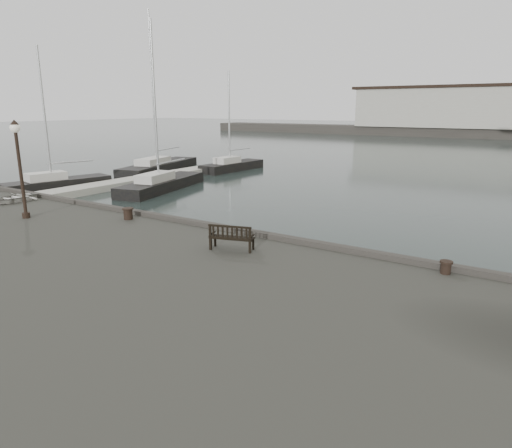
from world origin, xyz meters
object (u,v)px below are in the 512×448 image
at_px(lamp_post, 19,156).
at_px(yacht_d, 232,168).
at_px(yacht_b, 160,168).
at_px(bench, 232,242).
at_px(dinghy, 15,198).
at_px(yacht_a, 58,187).
at_px(bollard_left, 128,214).
at_px(bollard_right, 446,267).
at_px(yacht_c, 163,187).

distance_m(lamp_post, yacht_d, 27.95).
bearing_deg(yacht_b, bench, -56.57).
distance_m(dinghy, yacht_b, 23.19).
height_order(lamp_post, yacht_a, yacht_a).
distance_m(bench, yacht_d, 31.21).
relative_size(lamp_post, yacht_a, 0.37).
height_order(bench, lamp_post, lamp_post).
height_order(bollard_left, bollard_right, bollard_left).
bearing_deg(bench, yacht_b, 121.56).
height_order(bench, bollard_left, bench).
distance_m(dinghy, yacht_c, 13.20).
bearing_deg(lamp_post, yacht_d, 108.09).
bearing_deg(bollard_left, yacht_a, 154.96).
bearing_deg(yacht_a, dinghy, -29.57).
relative_size(yacht_c, yacht_d, 1.25).
height_order(bench, yacht_b, yacht_b).
xyz_separation_m(bench, yacht_a, (-22.96, 8.91, -1.58)).
bearing_deg(yacht_b, yacht_c, -59.73).
bearing_deg(dinghy, yacht_c, 98.33).
relative_size(bench, yacht_d, 0.15).
bearing_deg(yacht_d, bollard_left, -60.28).
bearing_deg(bollard_right, bench, -166.62).
bearing_deg(yacht_d, lamp_post, -69.32).
height_order(dinghy, yacht_a, yacht_a).
relative_size(yacht_b, yacht_d, 1.52).
bearing_deg(bench, bollard_right, -4.23).
xyz_separation_m(dinghy, yacht_d, (-4.94, 24.71, -1.54)).
xyz_separation_m(bench, bollard_left, (-6.06, 1.02, -0.03)).
bearing_deg(yacht_c, lamp_post, -79.15).
bearing_deg(bollard_left, bollard_right, 2.20).
xyz_separation_m(bollard_left, dinghy, (-7.43, -0.59, -0.02)).
relative_size(bollard_left, yacht_b, 0.03).
bearing_deg(bollard_right, yacht_c, 152.46).
distance_m(lamp_post, yacht_c, 16.25).
xyz_separation_m(bollard_left, bollard_right, (12.33, 0.47, -0.05)).
xyz_separation_m(dinghy, yacht_b, (-10.74, 20.50, -1.53)).
xyz_separation_m(bollard_left, yacht_c, (-10.20, 12.23, -1.55)).
bearing_deg(bollard_left, lamp_post, -149.94).
relative_size(bench, yacht_b, 0.10).
distance_m(bollard_left, bollard_right, 12.34).
height_order(bollard_right, yacht_b, yacht_b).
bearing_deg(bollard_left, yacht_c, 129.85).
xyz_separation_m(bench, yacht_d, (-18.42, 25.14, -1.59)).
bearing_deg(bench, bollard_left, 152.85).
relative_size(bollard_left, bollard_right, 1.29).
bearing_deg(yacht_b, dinghy, -78.11).
relative_size(bollard_left, yacht_a, 0.04).
bearing_deg(yacht_a, bench, -8.92).
relative_size(bench, bollard_right, 4.12).
distance_m(bollard_left, lamp_post, 4.95).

